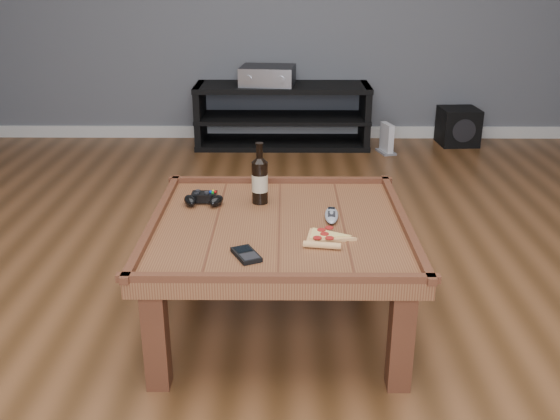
{
  "coord_description": "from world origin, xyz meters",
  "views": [
    {
      "loc": [
        0.02,
        -2.25,
        1.39
      ],
      "look_at": [
        0.0,
        -0.04,
        0.52
      ],
      "focal_mm": 40.0,
      "sensor_mm": 36.0,
      "label": 1
    }
  ],
  "objects_px": {
    "subwoofer": "(458,126)",
    "game_console": "(387,140)",
    "media_console": "(282,116)",
    "smartphone": "(246,254)",
    "remote_control": "(331,215)",
    "coffee_table": "(279,237)",
    "pizza_slice": "(324,238)",
    "game_controller": "(204,199)",
    "av_receiver": "(268,75)",
    "beer_bottle": "(260,179)"
  },
  "relations": [
    {
      "from": "smartphone",
      "to": "pizza_slice",
      "type": "bearing_deg",
      "value": 2.39
    },
    {
      "from": "coffee_table",
      "to": "smartphone",
      "type": "xyz_separation_m",
      "value": [
        -0.11,
        -0.31,
        0.07
      ]
    },
    {
      "from": "beer_bottle",
      "to": "game_console",
      "type": "bearing_deg",
      "value": 68.55
    },
    {
      "from": "media_console",
      "to": "av_receiver",
      "type": "xyz_separation_m",
      "value": [
        -0.12,
        -0.01,
        0.33
      ]
    },
    {
      "from": "coffee_table",
      "to": "beer_bottle",
      "type": "distance_m",
      "value": 0.29
    },
    {
      "from": "smartphone",
      "to": "av_receiver",
      "type": "relative_size",
      "value": 0.32
    },
    {
      "from": "beer_bottle",
      "to": "game_controller",
      "type": "distance_m",
      "value": 0.25
    },
    {
      "from": "coffee_table",
      "to": "pizza_slice",
      "type": "distance_m",
      "value": 0.24
    },
    {
      "from": "pizza_slice",
      "to": "smartphone",
      "type": "bearing_deg",
      "value": -143.45
    },
    {
      "from": "subwoofer",
      "to": "remote_control",
      "type": "bearing_deg",
      "value": -117.93
    },
    {
      "from": "media_console",
      "to": "game_controller",
      "type": "bearing_deg",
      "value": -97.16
    },
    {
      "from": "beer_bottle",
      "to": "pizza_slice",
      "type": "bearing_deg",
      "value": -56.88
    },
    {
      "from": "pizza_slice",
      "to": "smartphone",
      "type": "xyz_separation_m",
      "value": [
        -0.28,
        -0.15,
        -0.0
      ]
    },
    {
      "from": "media_console",
      "to": "beer_bottle",
      "type": "xyz_separation_m",
      "value": [
        -0.08,
        -2.53,
        0.31
      ]
    },
    {
      "from": "coffee_table",
      "to": "game_console",
      "type": "bearing_deg",
      "value": 71.98
    },
    {
      "from": "coffee_table",
      "to": "game_console",
      "type": "xyz_separation_m",
      "value": [
        0.82,
        2.53,
        -0.28
      ]
    },
    {
      "from": "smartphone",
      "to": "subwoofer",
      "type": "distance_m",
      "value": 3.49
    },
    {
      "from": "av_receiver",
      "to": "game_console",
      "type": "height_order",
      "value": "av_receiver"
    },
    {
      "from": "subwoofer",
      "to": "game_console",
      "type": "distance_m",
      "value": 0.68
    },
    {
      "from": "game_controller",
      "to": "av_receiver",
      "type": "height_order",
      "value": "av_receiver"
    },
    {
      "from": "smartphone",
      "to": "game_console",
      "type": "bearing_deg",
      "value": 46.4
    },
    {
      "from": "media_console",
      "to": "av_receiver",
      "type": "bearing_deg",
      "value": -177.39
    },
    {
      "from": "beer_bottle",
      "to": "smartphone",
      "type": "bearing_deg",
      "value": -93.01
    },
    {
      "from": "media_console",
      "to": "av_receiver",
      "type": "distance_m",
      "value": 0.35
    },
    {
      "from": "game_controller",
      "to": "game_console",
      "type": "relative_size",
      "value": 0.79
    },
    {
      "from": "media_console",
      "to": "game_controller",
      "type": "relative_size",
      "value": 7.47
    },
    {
      "from": "coffee_table",
      "to": "av_receiver",
      "type": "bearing_deg",
      "value": 92.46
    },
    {
      "from": "coffee_table",
      "to": "subwoofer",
      "type": "bearing_deg",
      "value": 62.59
    },
    {
      "from": "game_controller",
      "to": "subwoofer",
      "type": "height_order",
      "value": "game_controller"
    },
    {
      "from": "coffee_table",
      "to": "av_receiver",
      "type": "height_order",
      "value": "av_receiver"
    },
    {
      "from": "media_console",
      "to": "remote_control",
      "type": "bearing_deg",
      "value": -85.61
    },
    {
      "from": "game_controller",
      "to": "coffee_table",
      "type": "bearing_deg",
      "value": -31.74
    },
    {
      "from": "pizza_slice",
      "to": "game_controller",
      "type": "bearing_deg",
      "value": 152.1
    },
    {
      "from": "av_receiver",
      "to": "game_console",
      "type": "xyz_separation_m",
      "value": [
        0.94,
        -0.21,
        -0.47
      ]
    },
    {
      "from": "av_receiver",
      "to": "media_console",
      "type": "bearing_deg",
      "value": 9.24
    },
    {
      "from": "remote_control",
      "to": "game_console",
      "type": "relative_size",
      "value": 0.75
    },
    {
      "from": "media_console",
      "to": "game_console",
      "type": "bearing_deg",
      "value": -14.9
    },
    {
      "from": "media_console",
      "to": "subwoofer",
      "type": "bearing_deg",
      "value": 1.91
    },
    {
      "from": "media_console",
      "to": "game_controller",
      "type": "distance_m",
      "value": 2.58
    },
    {
      "from": "coffee_table",
      "to": "media_console",
      "type": "relative_size",
      "value": 0.74
    },
    {
      "from": "media_console",
      "to": "pizza_slice",
      "type": "distance_m",
      "value": 2.92
    },
    {
      "from": "media_console",
      "to": "game_console",
      "type": "xyz_separation_m",
      "value": [
        0.82,
        -0.22,
        -0.14
      ]
    },
    {
      "from": "remote_control",
      "to": "media_console",
      "type": "bearing_deg",
      "value": 98.22
    },
    {
      "from": "media_console",
      "to": "subwoofer",
      "type": "relative_size",
      "value": 4.39
    },
    {
      "from": "coffee_table",
      "to": "media_console",
      "type": "xyz_separation_m",
      "value": [
        0.0,
        2.75,
        -0.15
      ]
    },
    {
      "from": "media_console",
      "to": "smartphone",
      "type": "xyz_separation_m",
      "value": [
        -0.11,
        -3.06,
        0.21
      ]
    },
    {
      "from": "remote_control",
      "to": "av_receiver",
      "type": "relative_size",
      "value": 0.39
    },
    {
      "from": "media_console",
      "to": "beer_bottle",
      "type": "height_order",
      "value": "beer_bottle"
    },
    {
      "from": "remote_control",
      "to": "game_console",
      "type": "distance_m",
      "value": 2.58
    },
    {
      "from": "coffee_table",
      "to": "smartphone",
      "type": "distance_m",
      "value": 0.33
    }
  ]
}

